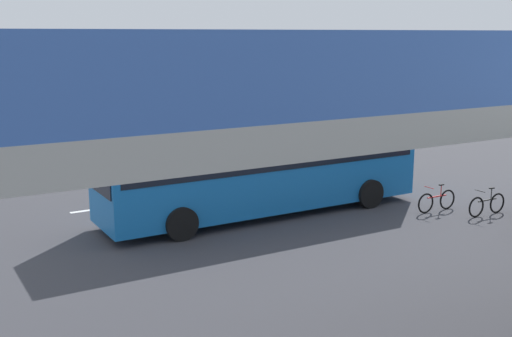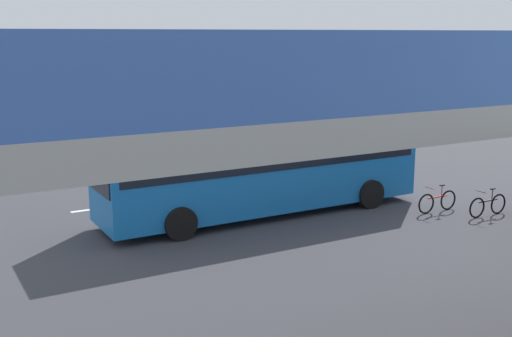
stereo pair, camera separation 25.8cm
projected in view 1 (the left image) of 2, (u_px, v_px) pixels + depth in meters
ground at (241, 216)px, 21.96m from camera, size 80.00×80.00×0.00m
city_bus at (264, 161)px, 21.87m from camera, size 11.54×2.85×3.15m
bicycle_black at (487, 205)px, 21.96m from camera, size 1.77×0.44×0.96m
bicycle_red at (437, 201)px, 22.45m from camera, size 1.77×0.44×0.96m
traffic_sign at (218, 138)px, 26.45m from camera, size 0.08×0.60×2.80m
lane_dash_leftmost at (286, 183)px, 26.73m from camera, size 2.00×0.20×0.01m
lane_dash_left at (199, 195)px, 24.76m from camera, size 2.00×0.20×0.01m
lane_dash_centre at (98, 209)px, 22.80m from camera, size 2.00×0.20×0.01m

